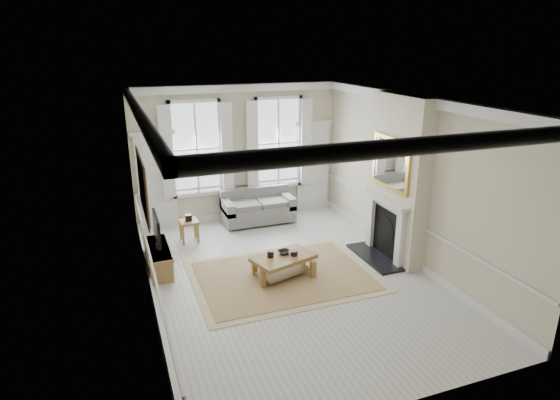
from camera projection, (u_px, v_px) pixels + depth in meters
name	position (u px, v px, depth m)	size (l,w,h in m)	color
floor	(290.00, 278.00, 9.06)	(7.20, 7.20, 0.00)	#B7B5AD
ceiling	(291.00, 100.00, 7.98)	(7.20, 7.20, 0.00)	white
back_wall	(238.00, 153.00, 11.72)	(5.20, 5.20, 0.00)	beige
left_wall	(143.00, 211.00, 7.67)	(7.20, 7.20, 0.00)	beige
right_wall	(411.00, 181.00, 9.37)	(7.20, 7.20, 0.00)	beige
window_left	(196.00, 149.00, 11.27)	(1.26, 0.20, 2.20)	#B2BCC6
window_right	(278.00, 143.00, 11.96)	(1.26, 0.20, 2.20)	#B2BCC6
door_left	(157.00, 183.00, 11.19)	(0.90, 0.08, 2.30)	silver
door_right	(313.00, 168.00, 12.54)	(0.90, 0.08, 2.30)	silver
painting	(142.00, 186.00, 7.84)	(0.05, 1.66, 1.06)	#AD6D1D
chimney_breast	(398.00, 179.00, 9.49)	(0.35, 1.70, 3.38)	beige
hearth	(374.00, 257.00, 9.89)	(0.55, 1.50, 0.05)	black
fireplace	(385.00, 225.00, 9.73)	(0.21, 1.45, 1.33)	silver
mirror	(390.00, 163.00, 9.31)	(0.06, 1.26, 1.06)	gold
sofa	(257.00, 208.00, 11.82)	(1.77, 0.86, 0.84)	slate
side_table	(189.00, 225.00, 10.63)	(0.43, 0.43, 0.50)	brown
rug	(284.00, 276.00, 9.11)	(3.50, 2.60, 0.02)	tan
coffee_table	(284.00, 260.00, 9.00)	(1.32, 1.00, 0.44)	brown
ceramic_pot_a	(270.00, 254.00, 8.92)	(0.13, 0.13, 0.13)	black
ceramic_pot_b	(294.00, 253.00, 8.98)	(0.14, 0.14, 0.10)	black
bowl	(284.00, 252.00, 9.07)	(0.24, 0.24, 0.06)	black
tv_stand	(158.00, 258.00, 9.34)	(0.43, 1.34, 0.48)	brown
tv	(157.00, 229.00, 9.15)	(0.08, 0.90, 0.68)	black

